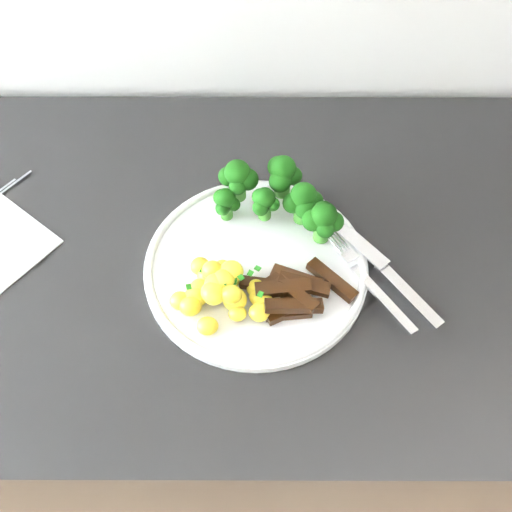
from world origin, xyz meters
TOP-DOWN VIEW (x-y plane):
  - counter at (0.14, 1.68)m, footprint 2.31×0.58m
  - plate at (0.23, 1.66)m, footprint 0.28×0.28m
  - broccoli at (0.26, 1.74)m, footprint 0.16×0.12m
  - potatoes at (0.19, 1.61)m, footprint 0.12×0.10m
  - beef_strips at (0.28, 1.61)m, footprint 0.14×0.09m
  - fork at (0.37, 1.63)m, footprint 0.10×0.15m
  - knife at (0.40, 1.64)m, footprint 0.15×0.19m

SIDE VIEW (x-z plane):
  - counter at x=0.14m, z-range 0.00..0.86m
  - plate at x=0.23m, z-range 0.86..0.88m
  - knife at x=0.40m, z-range 0.86..0.89m
  - fork at x=0.37m, z-range 0.88..0.89m
  - beef_strips at x=0.28m, z-range 0.87..0.90m
  - potatoes at x=0.19m, z-range 0.87..0.91m
  - broccoli at x=0.26m, z-range 0.88..0.95m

